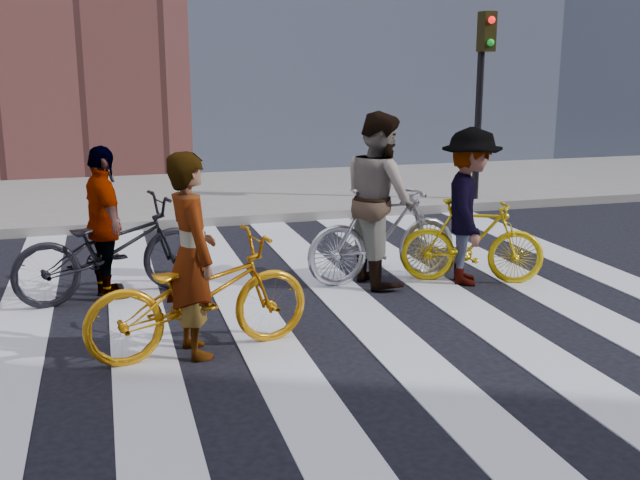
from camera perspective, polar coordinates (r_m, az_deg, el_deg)
name	(u,v)px	position (r m, az deg, el deg)	size (l,w,h in m)	color
ground	(322,333)	(7.11, 0.15, -7.09)	(100.00, 100.00, 0.00)	black
sidewalk_far	(210,195)	(14.22, -8.38, 3.41)	(100.00, 5.00, 0.15)	gray
zebra_crosswalk	(322,332)	(7.11, 0.15, -7.04)	(8.25, 10.00, 0.01)	silver
traffic_signal	(482,76)	(13.29, 12.28, 12.13)	(0.22, 0.42, 3.33)	black
bike_yellow_left	(199,296)	(6.56, -9.19, -4.20)	(0.69, 1.99, 1.05)	#C77F0B
bike_silver_mid	(383,235)	(8.62, 4.83, 0.40)	(0.53, 1.86, 1.12)	silver
bike_yellow_right	(472,241)	(8.76, 11.50, -0.10)	(0.46, 1.63, 0.98)	yellow
bike_dark_rear	(111,249)	(8.31, -15.61, -0.64)	(0.73, 2.08, 1.09)	black
rider_left	(192,255)	(6.45, -9.74, -1.15)	(0.65, 0.42, 1.77)	slate
rider_mid	(380,199)	(8.52, 4.57, 3.17)	(0.96, 0.75, 1.97)	slate
rider_right	(470,207)	(8.65, 11.33, 2.50)	(1.16, 0.66, 1.79)	slate
rider_rear	(105,224)	(8.25, -16.08, 1.22)	(0.97, 0.40, 1.65)	slate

